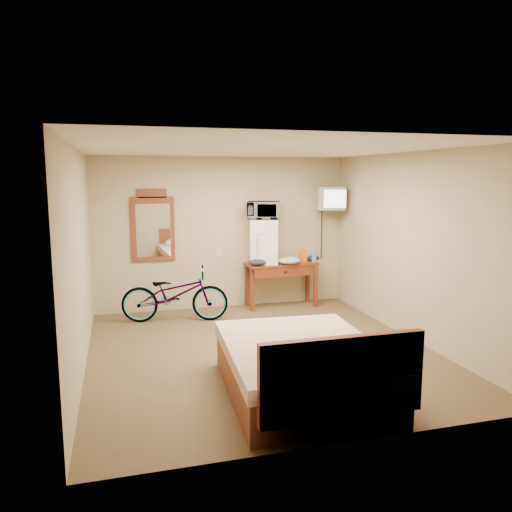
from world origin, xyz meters
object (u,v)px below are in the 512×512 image
object	(u,v)px
blue_cup	(314,257)
desk	(282,271)
bicycle	(175,294)
wall_mirror	(153,226)
microwave	(264,210)
crt_television	(330,198)
mini_fridge	(263,242)
bed	(304,368)

from	to	relation	value
blue_cup	desk	bearing A→B (deg)	176.74
desk	bicycle	size ratio (longest dim) A/B	0.77
wall_mirror	microwave	bearing A→B (deg)	-7.54
blue_cup	crt_television	size ratio (longest dim) A/B	0.25
microwave	blue_cup	size ratio (longest dim) A/B	3.50
mini_fridge	bicycle	xyz separation A→B (m)	(-1.52, -0.41, -0.70)
desk	mini_fridge	world-z (taller)	mini_fridge
mini_fridge	bicycle	distance (m)	1.72
desk	mini_fridge	size ratio (longest dim) A/B	1.67
blue_cup	bicycle	distance (m)	2.45
crt_television	bed	xyz separation A→B (m)	(-1.76, -3.40, -1.52)
bed	blue_cup	bearing A→B (deg)	66.40
bed	desk	bearing A→B (deg)	75.09
desk	microwave	world-z (taller)	microwave
mini_fridge	crt_television	distance (m)	1.36
mini_fridge	blue_cup	size ratio (longest dim) A/B	4.88
blue_cup	bed	size ratio (longest dim) A/B	0.07
microwave	bicycle	xyz separation A→B (m)	(-1.52, -0.41, -1.21)
crt_television	desk	bearing A→B (deg)	-178.77
mini_fridge	bed	world-z (taller)	mini_fridge
mini_fridge	blue_cup	xyz separation A→B (m)	(0.88, -0.07, -0.29)
mini_fridge	bicycle	world-z (taller)	mini_fridge
crt_television	blue_cup	bearing A→B (deg)	-170.22
wall_mirror	mini_fridge	bearing A→B (deg)	-7.54
wall_mirror	bed	world-z (taller)	wall_mirror
crt_television	wall_mirror	xyz separation A→B (m)	(-2.93, 0.25, -0.42)
bicycle	bed	xyz separation A→B (m)	(0.93, -3.01, -0.12)
mini_fridge	crt_television	size ratio (longest dim) A/B	1.22
wall_mirror	desk	bearing A→B (deg)	-7.37
desk	crt_television	world-z (taller)	crt_television
bicycle	bed	size ratio (longest dim) A/B	0.78
blue_cup	bicycle	size ratio (longest dim) A/B	0.09
wall_mirror	bicycle	distance (m)	1.19
mini_fridge	bicycle	size ratio (longest dim) A/B	0.46
crt_television	bicycle	distance (m)	3.05
blue_cup	bicycle	world-z (taller)	blue_cup
desk	crt_television	size ratio (longest dim) A/B	2.04
microwave	wall_mirror	world-z (taller)	wall_mirror
blue_cup	wall_mirror	bearing A→B (deg)	173.50
desk	bed	xyz separation A→B (m)	(-0.90, -3.38, -0.32)
mini_fridge	crt_television	world-z (taller)	crt_television
desk	wall_mirror	bearing A→B (deg)	172.63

